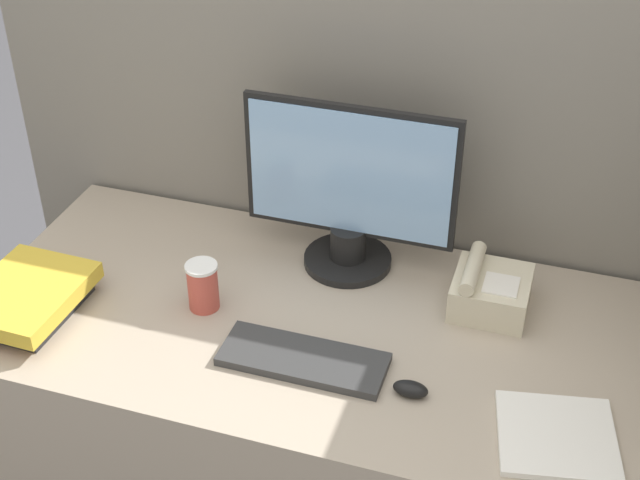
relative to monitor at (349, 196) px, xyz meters
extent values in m
cube|color=gray|center=(-0.01, 0.18, -0.17)|extent=(2.01, 0.04, 1.56)
cube|color=tan|center=(-0.01, -0.25, -0.57)|extent=(1.61, 0.78, 0.75)
cylinder|color=black|center=(0.00, 0.00, -0.19)|extent=(0.22, 0.22, 0.02)
cylinder|color=black|center=(0.00, 0.00, -0.14)|extent=(0.09, 0.09, 0.08)
cube|color=black|center=(0.00, 0.00, 0.07)|extent=(0.53, 0.02, 0.35)
cube|color=#8CB7E5|center=(0.00, -0.01, 0.07)|extent=(0.50, 0.01, 0.32)
cube|color=#333333|center=(0.01, -0.39, -0.19)|extent=(0.37, 0.14, 0.02)
ellipsoid|color=black|center=(0.26, -0.42, -0.18)|extent=(0.08, 0.04, 0.03)
cylinder|color=#BF4C3F|center=(-0.27, -0.28, -0.14)|extent=(0.07, 0.07, 0.11)
cylinder|color=white|center=(-0.27, -0.28, -0.08)|extent=(0.08, 0.08, 0.01)
cube|color=#262628|center=(-0.67, -0.42, -0.19)|extent=(0.22, 0.25, 0.02)
cube|color=maroon|center=(-0.66, -0.41, -0.17)|extent=(0.20, 0.30, 0.02)
cube|color=gold|center=(-0.66, -0.42, -0.14)|extent=(0.24, 0.30, 0.04)
cube|color=beige|center=(0.37, -0.07, -0.16)|extent=(0.18, 0.18, 0.09)
cube|color=white|center=(0.39, -0.09, -0.11)|extent=(0.08, 0.08, 0.00)
cylinder|color=beige|center=(0.32, -0.07, -0.09)|extent=(0.04, 0.18, 0.04)
cube|color=white|center=(0.56, -0.45, -0.19)|extent=(0.27, 0.26, 0.01)
camera|label=1|loc=(0.50, -1.77, 1.13)|focal=50.00mm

